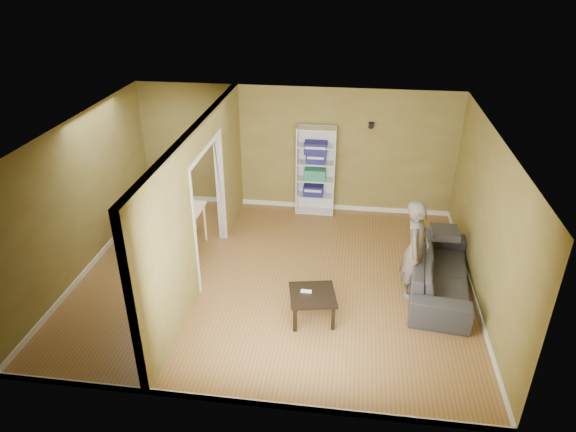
% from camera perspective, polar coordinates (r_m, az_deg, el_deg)
% --- Properties ---
extents(room_shell, '(6.50, 6.50, 6.50)m').
position_cam_1_polar(room_shell, '(8.11, -1.59, 0.69)').
color(room_shell, olive).
rests_on(room_shell, ground).
extents(partition, '(0.22, 5.50, 2.60)m').
position_cam_1_polar(partition, '(8.37, -9.73, 1.18)').
color(partition, olive).
rests_on(partition, ground).
extents(wall_speaker, '(0.10, 0.10, 0.10)m').
position_cam_1_polar(wall_speaker, '(10.29, 9.21, 9.92)').
color(wall_speaker, black).
rests_on(wall_speaker, room_shell).
extents(sofa, '(2.40, 1.23, 0.88)m').
position_cam_1_polar(sofa, '(8.63, 16.62, -5.36)').
color(sofa, black).
rests_on(sofa, ground).
extents(person, '(0.82, 0.71, 1.93)m').
position_cam_1_polar(person, '(8.15, 14.10, -2.74)').
color(person, slate).
rests_on(person, ground).
extents(bookshelf, '(0.78, 0.34, 1.86)m').
position_cam_1_polar(bookshelf, '(10.56, 3.12, 5.09)').
color(bookshelf, white).
rests_on(bookshelf, ground).
extents(paper_box_navy_a, '(0.41, 0.27, 0.21)m').
position_cam_1_polar(paper_box_navy_a, '(10.70, 2.83, 2.88)').
color(paper_box_navy_a, navy).
rests_on(paper_box_navy_a, bookshelf).
extents(paper_box_teal, '(0.44, 0.28, 0.22)m').
position_cam_1_polar(paper_box_teal, '(10.54, 3.02, 4.70)').
color(paper_box_teal, '#288B6C').
rests_on(paper_box_teal, bookshelf).
extents(paper_box_navy_b, '(0.39, 0.25, 0.20)m').
position_cam_1_polar(paper_box_navy_b, '(10.41, 3.13, 6.48)').
color(paper_box_navy_b, navy).
rests_on(paper_box_navy_b, bookshelf).
extents(paper_box_navy_c, '(0.45, 0.30, 0.23)m').
position_cam_1_polar(paper_box_navy_c, '(10.32, 3.12, 7.77)').
color(paper_box_navy_c, navy).
rests_on(paper_box_navy_c, bookshelf).
extents(coffee_table, '(0.67, 0.67, 0.44)m').
position_cam_1_polar(coffee_table, '(7.70, 2.74, -9.05)').
color(coffee_table, black).
rests_on(coffee_table, ground).
extents(game_controller, '(0.16, 0.04, 0.03)m').
position_cam_1_polar(game_controller, '(7.68, 2.04, -8.35)').
color(game_controller, white).
rests_on(game_controller, coffee_table).
extents(dining_table, '(1.29, 0.86, 0.81)m').
position_cam_1_polar(dining_table, '(9.51, -13.42, 0.31)').
color(dining_table, beige).
rests_on(dining_table, ground).
extents(chair_left, '(0.49, 0.49, 0.89)m').
position_cam_1_polar(chair_left, '(9.90, -16.98, -0.87)').
color(chair_left, tan).
rests_on(chair_left, ground).
extents(chair_near, '(0.49, 0.49, 0.98)m').
position_cam_1_polar(chair_near, '(9.13, -13.96, -2.68)').
color(chair_near, '#D4B47D').
rests_on(chair_near, ground).
extents(chair_far, '(0.52, 0.52, 0.96)m').
position_cam_1_polar(chair_far, '(10.11, -11.51, 0.64)').
color(chair_far, tan).
rests_on(chair_far, ground).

